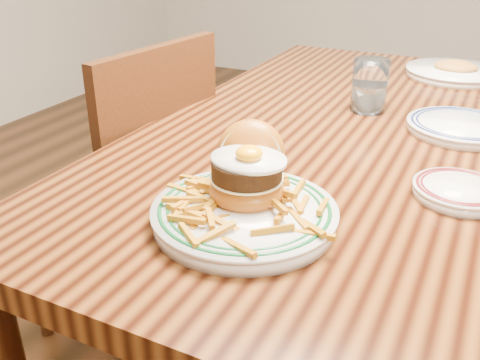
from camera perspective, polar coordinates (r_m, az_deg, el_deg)
The scene contains 7 objects.
table at distance 1.33m, azimuth 10.68°, elevation 2.17°, with size 0.85×1.60×0.75m.
chair_left at distance 1.54m, azimuth -11.29°, elevation -1.45°, with size 0.48×0.48×0.92m.
main_plate at distance 0.86m, azimuth 0.60°, elevation -1.80°, with size 0.30×0.32×0.14m.
side_plate at distance 1.01m, azimuth 22.38°, elevation -1.01°, with size 0.16×0.16×0.02m.
rear_plate at distance 1.33m, azimuth 22.52°, elevation 5.31°, with size 0.24×0.24×0.03m.
water_glass at distance 1.40m, azimuth 13.62°, elevation 9.46°, with size 0.09×0.09×0.13m.
far_plate at distance 1.80m, azimuth 21.94°, elevation 10.65°, with size 0.29×0.29×0.05m.
Camera 1 is at (0.31, -1.18, 1.19)m, focal length 40.00 mm.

